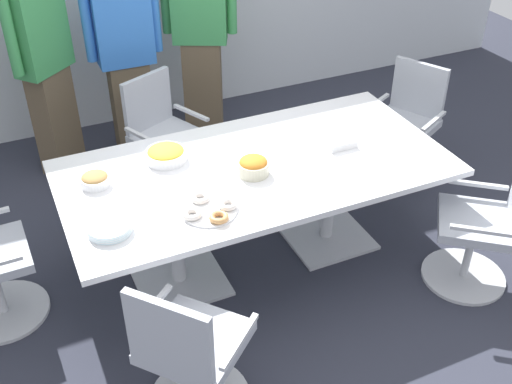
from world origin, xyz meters
TOP-DOWN VIEW (x-y plane):
  - ground_plane at (0.00, 0.00)m, footprint 10.00×10.00m
  - conference_table at (0.00, 0.00)m, footprint 2.40×1.20m
  - office_chair_0 at (-0.79, -0.97)m, footprint 0.76×0.76m
  - office_chair_1 at (1.21, -0.78)m, footprint 0.76×0.76m
  - office_chair_2 at (1.52, 0.50)m, footprint 0.73×0.73m
  - office_chair_3 at (-0.28, 1.09)m, footprint 0.72×0.72m
  - person_standing_0 at (-0.98, 1.71)m, footprint 0.51×0.46m
  - person_standing_1 at (-0.35, 1.75)m, footprint 0.61×0.23m
  - person_standing_2 at (0.28, 1.74)m, footprint 0.59×0.39m
  - snack_bowl_cookies at (-0.95, 0.20)m, footprint 0.18×0.18m
  - snack_bowl_chips_yellow at (-0.49, 0.29)m, footprint 0.26×0.26m
  - snack_bowl_chips_orange at (-0.05, -0.08)m, footprint 0.19×0.19m
  - donut_platter at (-0.43, -0.33)m, footprint 0.32×0.32m
  - plate_stack at (-0.98, -0.28)m, footprint 0.24×0.24m
  - napkin_pile at (0.59, 0.02)m, footprint 0.20×0.20m

SIDE VIEW (x-z plane):
  - ground_plane at x=0.00m, z-range -0.01..0.00m
  - office_chair_0 at x=-0.79m, z-range -0.05..0.86m
  - office_chair_1 at x=1.21m, z-range -0.05..0.86m
  - office_chair_2 at x=1.52m, z-range -0.05..0.86m
  - office_chair_3 at x=-0.28m, z-range -0.05..0.86m
  - conference_table at x=0.00m, z-range 0.25..1.00m
  - donut_platter at x=-0.43m, z-range 0.75..0.79m
  - plate_stack at x=-0.98m, z-range 0.75..0.80m
  - napkin_pile at x=0.59m, z-range 0.75..0.80m
  - snack_bowl_cookies at x=-0.95m, z-range 0.75..0.83m
  - snack_bowl_chips_yellow at x=-0.49m, z-range 0.75..0.84m
  - snack_bowl_chips_orange at x=-0.05m, z-range 0.75..0.87m
  - person_standing_1 at x=-0.35m, z-range 0.03..1.73m
  - person_standing_0 at x=-0.98m, z-range 0.05..1.88m
  - person_standing_2 at x=0.28m, z-range 0.05..1.93m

